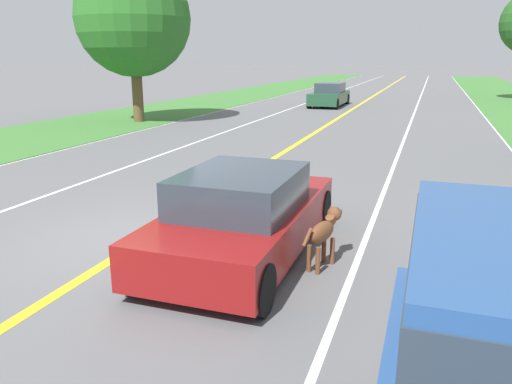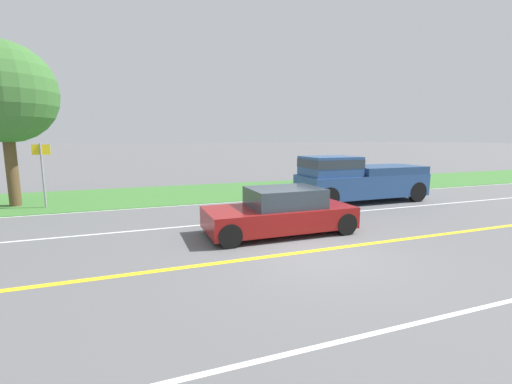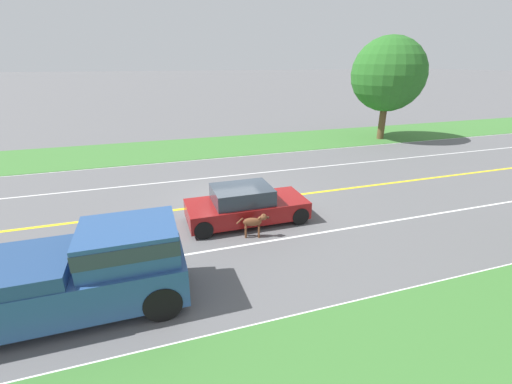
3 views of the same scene
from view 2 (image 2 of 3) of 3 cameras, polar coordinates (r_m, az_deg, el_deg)
ground_plane at (r=8.69m, az=8.99°, el=-9.75°), size 400.00×400.00×0.00m
centre_divider_line at (r=8.68m, az=8.99°, el=-9.73°), size 0.18×160.00×0.01m
lane_edge_line_right at (r=14.99m, az=-4.16°, el=-1.69°), size 0.14×160.00×0.01m
lane_dash_same_dir at (r=11.74m, az=0.61°, el=-4.67°), size 0.10×160.00×0.01m
lane_dash_oncoming at (r=6.13m, az=26.08°, el=-18.84°), size 0.10×160.00×0.01m
grass_verge_right at (r=17.85m, az=-6.85°, el=0.02°), size 6.00×160.00×0.03m
ego_car at (r=10.07m, az=4.08°, el=-3.38°), size 1.90×4.31×1.34m
dog at (r=11.24m, az=1.71°, el=-2.48°), size 0.42×1.08×0.85m
pickup_truck at (r=15.55m, az=16.48°, el=2.15°), size 2.06×5.70×2.02m
roadside_tree_right_near at (r=17.04m, az=-36.49°, el=13.12°), size 3.92×3.92×6.50m
street_sign at (r=15.92m, az=-32.03°, el=3.45°), size 0.11×0.64×2.58m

